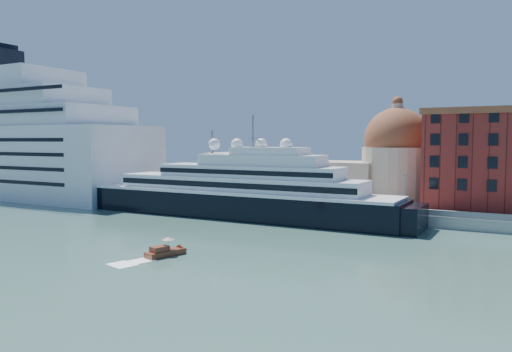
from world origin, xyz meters
The scene contains 9 objects.
ground centered at (0.00, 0.00, 0.00)m, with size 400.00×400.00×0.00m, color #355D54.
quay centered at (0.00, 34.00, 1.25)m, with size 180.00×10.00×2.50m, color gray.
land centered at (0.00, 75.00, 1.00)m, with size 260.00×72.00×2.00m, color slate.
quay_fence centered at (0.00, 29.50, 3.10)m, with size 180.00×0.10×1.20m, color slate.
superyacht centered at (-11.05, 23.00, 4.75)m, with size 92.02×12.76×27.50m.
service_barge centered at (-31.38, 20.16, 0.71)m, with size 11.53×6.83×2.46m.
water_taxi centered at (4.01, -16.40, 0.73)m, with size 3.81×6.77×3.05m.
church centered at (6.39, 57.72, 10.91)m, with size 66.00×18.00×25.50m.
lamp_posts centered at (-12.67, 32.27, 9.84)m, with size 120.80×2.40×18.00m.
Camera 1 is at (52.75, -76.13, 17.85)m, focal length 35.00 mm.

